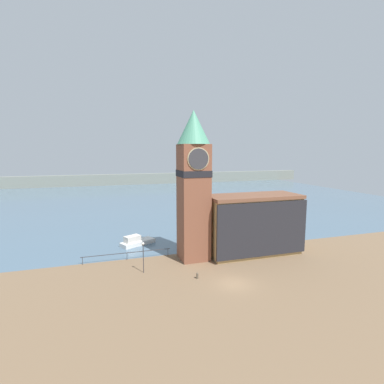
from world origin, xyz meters
TOP-DOWN VIEW (x-y plane):
  - ground_plane at (0.00, 0.00)m, footprint 160.00×160.00m
  - water at (0.00, 72.24)m, footprint 160.00×120.00m
  - far_shoreline at (0.00, 112.24)m, footprint 180.00×3.00m
  - pier_railing at (-11.36, 11.99)m, footprint 12.75×0.08m
  - clock_tower at (-1.96, 9.62)m, footprint 4.62×4.62m
  - pier_building at (7.45, 8.98)m, footprint 14.40×6.15m
  - boat_near at (-9.21, 18.59)m, footprint 6.17×4.46m
  - mooring_bollard_near at (-3.70, 2.77)m, footprint 0.28×0.28m
  - lamp_post at (-9.76, 6.63)m, footprint 0.32×0.32m

SIDE VIEW (x-z plane):
  - water at x=0.00m, z-range 0.00..0.00m
  - ground_plane at x=0.00m, z-range 0.00..0.00m
  - mooring_bollard_near at x=-3.70m, z-range 0.03..0.80m
  - boat_near at x=-9.21m, z-range -0.25..1.48m
  - pier_railing at x=-11.36m, z-range 0.42..1.51m
  - far_shoreline at x=0.00m, z-range 0.00..5.00m
  - lamp_post at x=-9.76m, z-range 0.80..4.86m
  - pier_building at x=7.45m, z-range 0.02..9.13m
  - clock_tower at x=-1.96m, z-range 0.64..21.95m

